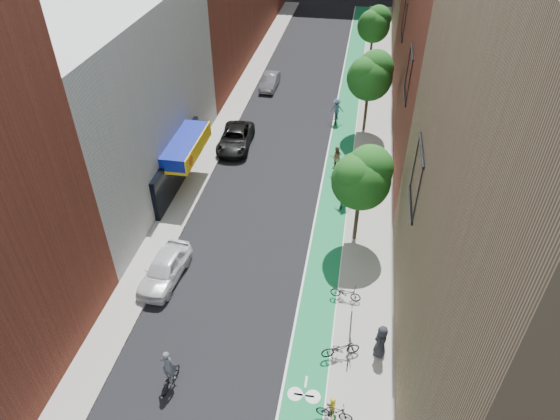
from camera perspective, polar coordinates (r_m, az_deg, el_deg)
The scene contains 21 objects.
ground at distance 24.82m, azimuth -6.53°, elevation -17.03°, with size 160.00×160.00×0.00m, color black.
bike_lane at distance 44.38m, azimuth 7.53°, elevation 10.37°, with size 2.00×68.00×0.01m, color #157744.
sidewalk_left at distance 45.71m, azimuth -5.29°, elevation 11.49°, with size 2.00×68.00×0.15m, color gray.
sidewalk_right at distance 44.36m, azimuth 10.81°, elevation 10.10°, with size 3.00×68.00×0.15m, color gray.
building_left_white at distance 34.89m, azimuth -18.99°, elevation 11.70°, with size 8.00×20.00×12.00m, color silver.
building_right_near_tan at distance 20.33m, azimuth 27.76°, elevation -0.60°, with size 8.00×20.00×18.00m, color #8C6B4C.
tree_near at distance 28.20m, azimuth 9.39°, elevation 3.78°, with size 3.40×3.36×6.42m.
tree_mid at distance 40.53m, azimuth 10.30°, elevation 14.99°, with size 3.55×3.53×6.74m.
tree_far at distance 53.87m, azimuth 10.74°, elevation 20.22°, with size 3.30×3.25×6.21m.
parked_car_white at distance 28.45m, azimuth -13.06°, elevation -6.57°, with size 1.77×4.40×1.50m, color silver.
parked_car_black at distance 39.59m, azimuth -5.11°, elevation 8.14°, with size 2.38×5.17×1.44m, color black.
parked_car_silver at distance 49.47m, azimuth -1.16°, elevation 14.50°, with size 1.40×4.01×1.32m, color gray.
cyclist_lead at distance 23.97m, azimuth -12.54°, elevation -17.74°, with size 0.80×1.70×2.18m.
cyclist_lane_near at distance 36.49m, azimuth 6.41°, elevation 5.58°, with size 0.88×1.69×2.08m.
cyclist_lane_mid at distance 33.24m, azimuth 7.38°, elevation 1.92°, with size 1.15×1.62×2.18m.
cyclist_lane_far at distance 43.24m, azimuth 6.49°, elevation 11.11°, with size 1.15×1.64×2.11m.
parked_bike_near at distance 26.95m, azimuth 7.52°, elevation -9.35°, with size 0.57×1.64×0.86m, color black.
parked_bike_mid at distance 22.72m, azimuth 6.23°, elevation -22.00°, with size 0.45×1.59×0.96m, color black.
parked_bike_far at distance 24.54m, azimuth 6.92°, elevation -15.42°, with size 0.65×1.87×0.98m, color black.
pedestrian at distance 24.54m, azimuth 11.47°, elevation -14.45°, with size 0.91×0.59×1.86m, color black.
fire_hydrant at distance 23.06m, azimuth 6.06°, elevation -21.13°, with size 0.24×0.24×0.69m.
Camera 1 is at (5.10, -13.52, 20.18)m, focal length 32.00 mm.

